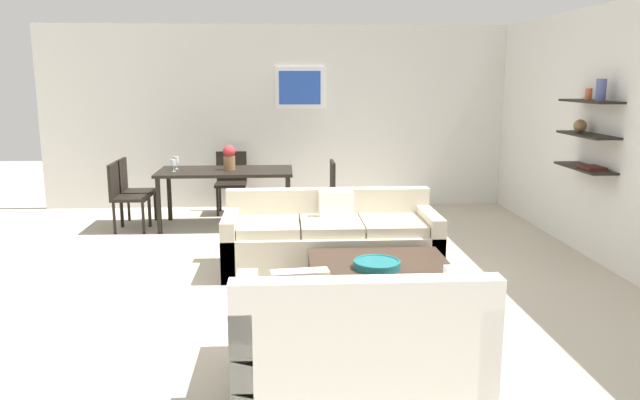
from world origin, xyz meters
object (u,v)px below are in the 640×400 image
object	(u,v)px
coffee_table	(381,286)
decorative_bowl	(377,264)
dining_chair_head	(231,178)
centerpiece_vase	(229,157)
wine_glass_left_far	(176,160)
wine_glass_left_near	(173,163)
loveseat_white	(358,333)
dining_chair_right_near	(324,190)
dining_chair_left_near	(124,192)
wine_glass_head	(228,158)
dining_chair_left_far	(131,187)
dining_table	(226,176)
sofa_beige	(330,241)

from	to	relation	value
coffee_table	decorative_bowl	distance (m)	0.24
dining_chair_head	centerpiece_vase	xyz separation A→B (m)	(0.05, -0.83, 0.41)
wine_glass_left_far	wine_glass_left_near	distance (m)	0.21
loveseat_white	dining_chair_right_near	distance (m)	4.10
coffee_table	dining_chair_left_near	size ratio (longest dim) A/B	1.37
wine_glass_left_near	wine_glass_head	distance (m)	0.81
dining_chair_left_far	centerpiece_vase	size ratio (longest dim) A/B	2.74
decorative_bowl	wine_glass_left_far	xyz separation A→B (m)	(-2.19, 3.27, 0.46)
dining_chair_left_far	wine_glass_head	world-z (taller)	wine_glass_head
loveseat_white	centerpiece_vase	size ratio (longest dim) A/B	5.09
coffee_table	wine_glass_left_far	size ratio (longest dim) A/B	7.16
dining_table	dining_chair_head	xyz separation A→B (m)	(0.00, 0.84, -0.17)
dining_chair_right_near	dining_chair_head	bearing A→B (deg)	141.05
loveseat_white	dining_chair_left_near	size ratio (longest dim) A/B	1.86
loveseat_white	wine_glass_left_far	world-z (taller)	wine_glass_left_far
wine_glass_left_far	loveseat_white	bearing A→B (deg)	-66.72
dining_table	dining_chair_left_far	xyz separation A→B (m)	(-1.28, 0.19, -0.17)
coffee_table	dining_chair_left_far	bearing A→B (deg)	131.06
dining_table	wine_glass_left_near	xyz separation A→B (m)	(-0.66, -0.11, 0.18)
dining_table	dining_chair_left_near	xyz separation A→B (m)	(-1.28, -0.19, -0.17)
coffee_table	dining_table	xyz separation A→B (m)	(-1.58, 3.09, 0.49)
loveseat_white	dining_table	bearing A→B (deg)	106.07
decorative_bowl	dining_chair_left_near	size ratio (longest dim) A/B	0.45
coffee_table	decorative_bowl	world-z (taller)	decorative_bowl
wine_glass_left_far	wine_glass_head	xyz separation A→B (m)	(0.66, 0.27, -0.01)
coffee_table	wine_glass_left_far	world-z (taller)	wine_glass_left_far
dining_chair_left_far	dining_chair_left_near	world-z (taller)	same
wine_glass_left_far	dining_chair_left_near	bearing A→B (deg)	-154.17
dining_chair_head	dining_chair_left_near	world-z (taller)	same
wine_glass_head	dining_chair_left_far	bearing A→B (deg)	-172.08
loveseat_white	dining_chair_left_far	bearing A→B (deg)	119.28
dining_table	centerpiece_vase	bearing A→B (deg)	14.05
dining_chair_right_near	wine_glass_left_far	xyz separation A→B (m)	(-1.94, 0.30, 0.37)
loveseat_white	coffee_table	size ratio (longest dim) A/B	1.36
sofa_beige	dining_chair_head	bearing A→B (deg)	113.87
wine_glass_left_far	wine_glass_left_near	xyz separation A→B (m)	(0.00, -0.21, -0.01)
sofa_beige	wine_glass_left_near	world-z (taller)	wine_glass_left_near
sofa_beige	dining_chair_left_near	bearing A→B (deg)	145.10
dining_chair_left_far	centerpiece_vase	xyz separation A→B (m)	(1.33, -0.18, 0.41)
sofa_beige	decorative_bowl	size ratio (longest dim) A/B	5.46
coffee_table	dining_chair_head	world-z (taller)	dining_chair_head
sofa_beige	dining_chair_right_near	size ratio (longest dim) A/B	2.46
decorative_bowl	coffee_table	bearing A→B (deg)	58.31
wine_glass_head	centerpiece_vase	distance (m)	0.37
sofa_beige	wine_glass_head	xyz separation A→B (m)	(-1.23, 2.32, 0.57)
dining_chair_right_near	dining_chair_left_near	world-z (taller)	same
decorative_bowl	wine_glass_left_far	size ratio (longest dim) A/B	2.35
dining_table	dining_chair_left_far	bearing A→B (deg)	171.35
coffee_table	dining_table	distance (m)	3.50
dining_chair_head	centerpiece_vase	distance (m)	0.92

